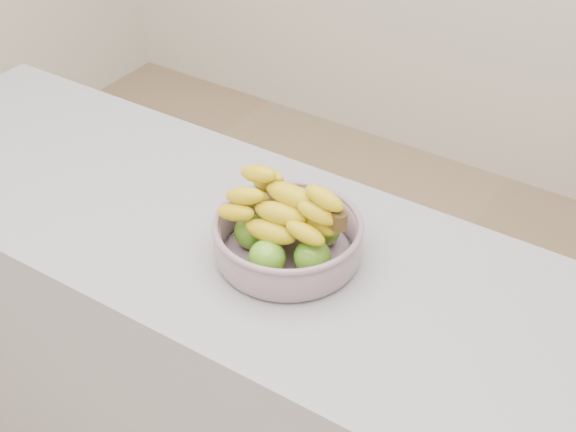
# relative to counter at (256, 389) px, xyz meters

# --- Properties ---
(counter) EXTENTS (2.00, 0.60, 0.90)m
(counter) POSITION_rel_counter_xyz_m (0.00, 0.00, 0.00)
(counter) COLOR #9A9BA2
(counter) RESTS_ON ground
(fruit_bowl) EXTENTS (0.29, 0.29, 0.17)m
(fruit_bowl) POSITION_rel_counter_xyz_m (0.09, -0.00, 0.50)
(fruit_bowl) COLOR #9CA4BB
(fruit_bowl) RESTS_ON counter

